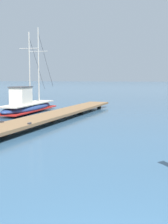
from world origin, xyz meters
TOP-DOWN VIEW (x-y plane):
  - floating_dock at (-6.28, 14.11)m, footprint 3.68×20.52m
  - fishing_boat_2 at (-9.75, 17.94)m, footprint 2.02×9.11m

SIDE VIEW (x-z plane):
  - floating_dock at x=-6.28m, z-range 0.10..0.63m
  - fishing_boat_2 at x=-9.75m, z-range -2.84..3.99m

